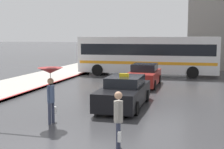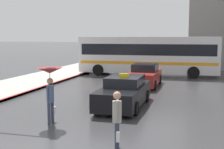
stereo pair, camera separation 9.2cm
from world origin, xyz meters
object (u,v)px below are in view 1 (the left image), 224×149
object	(u,v)px
city_bus	(147,54)
sedan_red	(144,76)
pedestrian_man	(118,116)
pedestrian_with_umbrella	(51,80)
taxi	(124,92)

from	to	relation	value
city_bus	sedan_red	bearing A→B (deg)	-174.79
sedan_red	pedestrian_man	world-z (taller)	pedestrian_man
sedan_red	pedestrian_with_umbrella	world-z (taller)	pedestrian_with_umbrella
sedan_red	city_bus	bearing A→B (deg)	-83.03
pedestrian_with_umbrella	sedan_red	bearing A→B (deg)	-1.44
sedan_red	pedestrian_with_umbrella	distance (m)	10.24
pedestrian_man	sedan_red	bearing A→B (deg)	175.67
sedan_red	taxi	bearing A→B (deg)	90.83
taxi	pedestrian_with_umbrella	size ratio (longest dim) A/B	2.19
sedan_red	pedestrian_man	size ratio (longest dim) A/B	2.49
taxi	pedestrian_man	xyz separation A→B (m)	(1.09, -5.53, 0.31)
sedan_red	city_bus	world-z (taller)	city_bus
city_bus	pedestrian_man	size ratio (longest dim) A/B	6.75
taxi	city_bus	world-z (taller)	city_bus
pedestrian_with_umbrella	city_bus	bearing A→B (deg)	5.11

